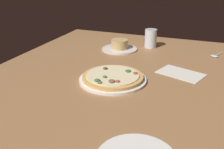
# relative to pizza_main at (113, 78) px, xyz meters

# --- Properties ---
(dining_table) EXTENTS (1.50, 1.10, 0.04)m
(dining_table) POSITION_rel_pizza_main_xyz_m (-0.02, 0.00, -0.03)
(dining_table) COLOR #996B42
(dining_table) RESTS_ON ground
(pizza_main) EXTENTS (0.27, 0.27, 0.03)m
(pizza_main) POSITION_rel_pizza_main_xyz_m (0.00, 0.00, 0.00)
(pizza_main) COLOR white
(pizza_main) RESTS_ON dining_table
(ramekin_on_saucer) EXTENTS (0.19, 0.19, 0.06)m
(ramekin_on_saucer) POSITION_rel_pizza_main_xyz_m (0.39, 0.11, 0.01)
(ramekin_on_saucer) COLOR silver
(ramekin_on_saucer) RESTS_ON dining_table
(water_glass) EXTENTS (0.07, 0.07, 0.10)m
(water_glass) POSITION_rel_pizza_main_xyz_m (0.50, -0.03, 0.03)
(water_glass) COLOR silver
(water_glass) RESTS_ON dining_table
(paper_menu) EXTENTS (0.17, 0.21, 0.00)m
(paper_menu) POSITION_rel_pizza_main_xyz_m (0.17, -0.24, -0.01)
(paper_menu) COLOR silver
(paper_menu) RESTS_ON dining_table
(spoon) EXTENTS (0.10, 0.06, 0.01)m
(spoon) POSITION_rel_pizza_main_xyz_m (0.46, -0.37, -0.01)
(spoon) COLOR silver
(spoon) RESTS_ON dining_table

